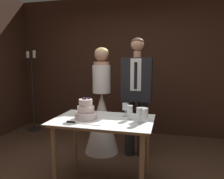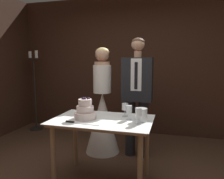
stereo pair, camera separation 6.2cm
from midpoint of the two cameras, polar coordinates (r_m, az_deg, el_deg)
wall_back at (r=4.46m, az=4.30°, el=6.24°), size 4.95×0.12×2.72m
cake_table at (r=2.62m, az=-3.00°, el=-9.96°), size 1.17×0.76×0.77m
tiered_cake at (r=2.61m, az=-7.55°, el=-5.61°), size 0.26×0.26×0.26m
cake_knife at (r=2.45m, az=-9.94°, el=-8.56°), size 0.40×0.05×0.02m
wine_glass_near at (r=2.69m, az=2.87°, el=-4.66°), size 0.08×0.08×0.16m
wine_glass_middle at (r=2.38m, az=6.46°, el=-6.02°), size 0.07×0.07×0.18m
wine_glass_far at (r=2.55m, az=3.94°, el=-5.23°), size 0.07×0.07×0.17m
hurricane_candle at (r=2.51m, az=7.19°, el=-6.61°), size 0.13×0.13×0.15m
bride at (r=3.48m, az=-3.20°, el=-6.50°), size 0.54×0.54×1.66m
groom at (r=3.28m, az=5.92°, el=-0.61°), size 0.44×0.25×1.79m
candle_stand at (r=4.85m, az=-20.34°, el=-0.89°), size 0.28×0.28×1.66m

